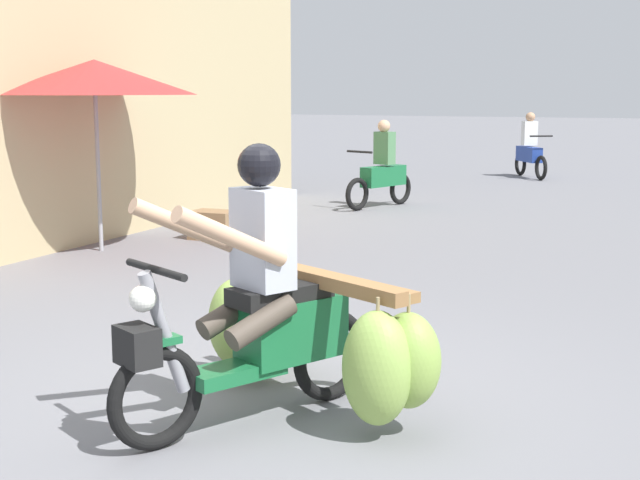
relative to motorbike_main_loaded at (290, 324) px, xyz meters
The scene contains 7 objects.
ground_plane 0.56m from the motorbike_main_loaded, behind, with size 120.00×120.00×0.00m, color slate.
motorbike_main_loaded is the anchor object (origin of this frame).
motorbike_distant_ahead_left 9.47m from the motorbike_main_loaded, 106.13° to the left, with size 0.72×1.55×1.40m.
motorbike_distant_ahead_right 15.17m from the motorbike_main_loaded, 95.25° to the left, with size 0.97×1.40×1.40m.
shopfront_building 8.78m from the motorbike_main_loaded, 140.67° to the left, with size 3.93×9.74×4.11m.
market_umbrella_near_shop 6.06m from the motorbike_main_loaded, 137.44° to the left, with size 2.33×2.33×2.21m.
produce_crate 6.32m from the motorbike_main_loaded, 123.99° to the left, with size 0.56×0.40×0.36m, color olive.
Camera 1 is at (2.42, -4.64, 1.87)m, focal length 50.87 mm.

